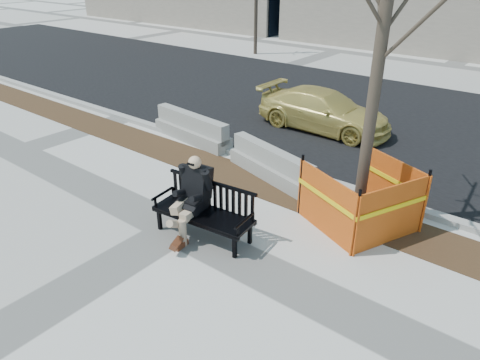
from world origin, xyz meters
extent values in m
plane|color=beige|center=(0.00, 0.00, 0.00)|extent=(120.00, 120.00, 0.00)
cube|color=#47301C|center=(0.00, 2.60, 0.00)|extent=(40.00, 1.20, 0.02)
cube|color=black|center=(0.00, 8.80, 0.00)|extent=(60.00, 10.40, 0.01)
cube|color=#9E9B93|center=(0.00, 3.55, 0.06)|extent=(60.00, 0.25, 0.12)
imported|color=#CEB857|center=(-0.54, 6.75, 0.00)|extent=(4.13, 1.69, 1.19)
camera|label=1|loc=(5.52, -4.93, 4.74)|focal=33.21mm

